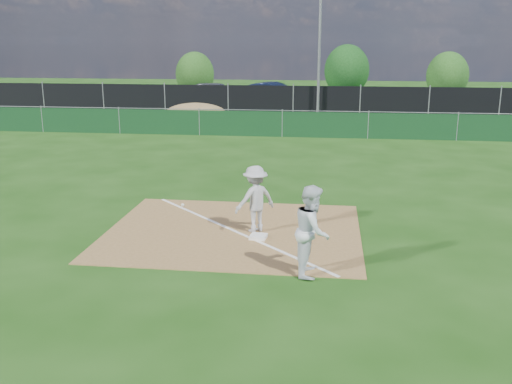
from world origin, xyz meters
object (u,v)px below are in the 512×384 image
(first_base, at_px, (258,237))
(car_left, at_px, (215,93))
(light_pole, at_px, (319,48))
(runner, at_px, (312,230))
(tree_mid, at_px, (347,70))
(play_at_first, at_px, (255,199))
(car_right, at_px, (371,100))
(tree_right, at_px, (447,76))
(tree_left, at_px, (195,74))
(car_mid, at_px, (274,95))

(first_base, height_order, car_left, car_left)
(light_pole, relative_size, runner, 4.47)
(first_base, distance_m, tree_mid, 34.26)
(light_pole, distance_m, play_at_first, 21.91)
(runner, height_order, tree_mid, tree_mid)
(light_pole, height_order, car_right, light_pole)
(runner, distance_m, tree_right, 35.57)
(tree_right, bearing_deg, tree_mid, 168.25)
(light_pole, xyz_separation_m, first_base, (-0.85, -22.15, -3.94))
(play_at_first, height_order, runner, runner)
(tree_mid, bearing_deg, car_left, -145.12)
(car_right, bearing_deg, tree_left, 75.77)
(tree_left, bearing_deg, light_pole, -46.72)
(first_base, height_order, tree_right, tree_right)
(light_pole, distance_m, first_base, 22.51)
(tree_left, bearing_deg, car_left, -62.88)
(light_pole, relative_size, car_mid, 1.58)
(light_pole, xyz_separation_m, car_left, (-7.34, 5.45, -3.17))
(car_left, xyz_separation_m, tree_right, (16.72, 4.94, 1.05))
(light_pole, height_order, first_base, light_pole)
(tree_right, bearing_deg, first_base, -107.45)
(car_mid, bearing_deg, tree_left, 68.54)
(play_at_first, height_order, car_left, car_left)
(tree_left, bearing_deg, play_at_first, -74.41)
(car_right, height_order, tree_mid, tree_mid)
(runner, bearing_deg, first_base, 36.72)
(tree_left, height_order, tree_right, tree_right)
(play_at_first, bearing_deg, light_pole, 87.40)
(play_at_first, distance_m, car_mid, 26.30)
(tree_left, distance_m, tree_mid, 12.02)
(car_left, height_order, tree_left, tree_left)
(light_pole, relative_size, car_left, 1.65)
(car_mid, xyz_separation_m, car_right, (6.48, -0.55, -0.21))
(first_base, distance_m, tree_left, 34.05)
(car_mid, distance_m, tree_left, 9.23)
(first_base, bearing_deg, car_mid, 94.78)
(light_pole, xyz_separation_m, tree_mid, (1.96, 11.93, -1.86))
(first_base, bearing_deg, tree_mid, 85.29)
(play_at_first, relative_size, tree_mid, 0.57)
(car_mid, distance_m, tree_mid, 9.03)
(first_base, relative_size, play_at_first, 0.16)
(car_left, xyz_separation_m, car_mid, (4.26, -0.89, 0.01))
(play_at_first, bearing_deg, tree_left, 105.59)
(first_base, distance_m, car_right, 26.51)
(car_mid, bearing_deg, play_at_first, -155.68)
(car_left, relative_size, tree_mid, 1.16)
(light_pole, height_order, tree_mid, light_pole)
(light_pole, relative_size, tree_mid, 1.92)
(tree_right, bearing_deg, runner, -104.57)
(play_at_first, height_order, tree_left, tree_left)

